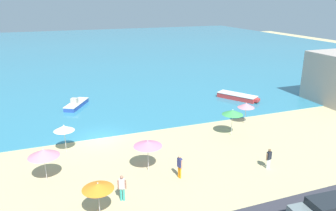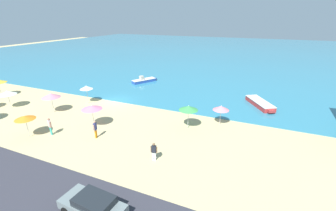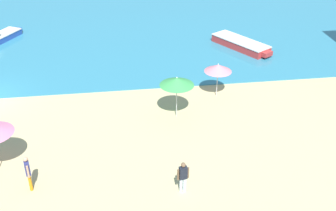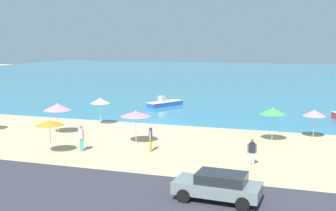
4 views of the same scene
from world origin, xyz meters
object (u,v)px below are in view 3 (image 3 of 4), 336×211
beach_umbrella_7 (218,68)px  bather_0 (28,171)px  beach_umbrella_9 (177,82)px  skiff_nearshore (241,44)px  bather_1 (183,176)px

beach_umbrella_7 → bather_0: 13.11m
beach_umbrella_9 → skiff_nearshore: bearing=55.0°
bather_1 → skiff_nearshore: bearing=65.2°
beach_umbrella_7 → bather_1: bearing=-112.8°
bather_0 → skiff_nearshore: bather_0 is taller
beach_umbrella_7 → beach_umbrella_9: 3.71m
bather_1 → beach_umbrella_9: bearing=83.6°
beach_umbrella_7 → bather_1: (-3.70, -8.79, -1.04)m
beach_umbrella_7 → skiff_nearshore: 8.61m
beach_umbrella_9 → bather_0: bearing=-144.5°
beach_umbrella_7 → bather_0: size_ratio=1.24×
beach_umbrella_9 → skiff_nearshore: size_ratio=0.49×
bather_0 → skiff_nearshore: (14.46, 15.20, -0.64)m
beach_umbrella_9 → beach_umbrella_7: bearing=36.6°
beach_umbrella_7 → skiff_nearshore: (3.85, 7.54, -1.58)m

